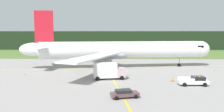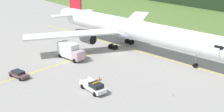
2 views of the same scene
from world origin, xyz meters
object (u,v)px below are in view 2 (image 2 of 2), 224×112
(airliner, at_px, (129,29))
(catering_truck, at_px, (70,51))
(ops_pickup_truck, at_px, (93,86))
(staff_car, at_px, (19,74))
(apron_cone, at_px, (99,78))

(airliner, xyz_separation_m, catering_truck, (-2.59, -15.42, -3.23))
(ops_pickup_truck, distance_m, catering_truck, 17.47)
(staff_car, bearing_deg, apron_cone, 47.20)
(ops_pickup_truck, height_order, apron_cone, ops_pickup_truck)
(ops_pickup_truck, distance_m, staff_car, 15.85)
(airliner, xyz_separation_m, ops_pickup_truck, (14.08, -20.56, -4.21))
(airliner, distance_m, staff_car, 28.83)
(catering_truck, distance_m, staff_car, 13.44)
(catering_truck, height_order, apron_cone, catering_truck)
(catering_truck, bearing_deg, ops_pickup_truck, -17.14)
(catering_truck, distance_m, apron_cone, 13.71)
(catering_truck, relative_size, staff_car, 1.55)
(airliner, relative_size, catering_truck, 7.70)
(airliner, xyz_separation_m, apron_cone, (10.94, -17.05, -4.72))
(catering_truck, bearing_deg, apron_cone, -6.84)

